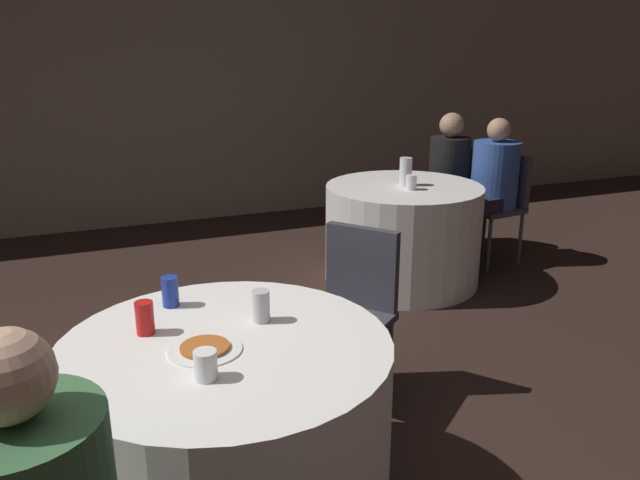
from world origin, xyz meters
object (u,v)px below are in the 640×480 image
at_px(pizza_plate_near, 205,348).
at_px(bottle_far, 406,172).
at_px(table_near, 229,434).
at_px(soda_can_silver, 261,306).
at_px(chair_far_northeast, 451,187).
at_px(chair_far_east, 501,197).
at_px(table_far, 403,234).
at_px(person_black_shirt, 445,183).
at_px(soda_can_blue, 170,292).
at_px(soda_can_red, 145,318).
at_px(chair_near_northeast, 353,299).
at_px(person_blue_shirt, 488,190).

relative_size(pizza_plate_near, bottle_far, 1.25).
height_order(table_near, soda_can_silver, soda_can_silver).
xyz_separation_m(chair_far_northeast, pizza_plate_near, (-2.67, -2.58, 0.21)).
xyz_separation_m(chair_far_northeast, chair_far_east, (0.18, -0.45, 0.00)).
relative_size(table_far, chair_far_east, 1.30).
height_order(person_black_shirt, soda_can_blue, person_black_shirt).
relative_size(soda_can_blue, bottle_far, 0.60).
bearing_deg(table_near, pizza_plate_near, -160.57).
height_order(table_near, soda_can_red, soda_can_red).
distance_m(table_far, bottle_far, 0.47).
relative_size(chair_near_northeast, chair_far_northeast, 1.00).
bearing_deg(chair_far_east, table_near, 119.33).
bearing_deg(soda_can_silver, person_black_shirt, 45.50).
height_order(table_near, chair_far_east, chair_far_east).
bearing_deg(soda_can_red, pizza_plate_near, -50.45).
bearing_deg(pizza_plate_near, table_far, 46.84).
distance_m(chair_far_northeast, person_black_shirt, 0.17).
xyz_separation_m(person_blue_shirt, pizza_plate_near, (-2.70, -2.11, 0.13)).
bearing_deg(pizza_plate_near, chair_far_east, 36.82).
xyz_separation_m(chair_near_northeast, bottle_far, (1.03, 1.35, 0.30)).
xyz_separation_m(table_near, chair_far_northeast, (2.59, 2.55, 0.17)).
bearing_deg(soda_can_blue, person_black_shirt, 38.59).
bearing_deg(soda_can_blue, chair_near_northeast, 14.25).
bearing_deg(chair_near_northeast, person_black_shirt, -81.31).
bearing_deg(soda_can_blue, table_far, 39.33).
bearing_deg(chair_near_northeast, soda_can_red, 74.71).
bearing_deg(chair_near_northeast, table_far, -75.90).
xyz_separation_m(person_blue_shirt, bottle_far, (-0.82, -0.11, 0.23)).
relative_size(table_far, person_black_shirt, 0.97).
bearing_deg(chair_near_northeast, table_near, 90.00).
xyz_separation_m(chair_far_northeast, soda_can_red, (-2.84, -2.37, 0.26)).
relative_size(chair_near_northeast, chair_far_east, 1.00).
height_order(chair_far_east, pizza_plate_near, chair_far_east).
bearing_deg(person_black_shirt, table_near, 98.62).
xyz_separation_m(table_near, bottle_far, (1.81, 1.98, 0.47)).
distance_m(chair_far_northeast, bottle_far, 1.02).
distance_m(table_near, bottle_far, 2.72).
distance_m(table_near, soda_can_red, 0.53).
bearing_deg(table_near, chair_far_east, 37.21).
height_order(table_far, chair_far_east, chair_far_east).
height_order(person_black_shirt, pizza_plate_near, person_black_shirt).
height_order(table_near, person_black_shirt, person_black_shirt).
xyz_separation_m(table_near, pizza_plate_near, (-0.07, -0.03, 0.38)).
relative_size(chair_near_northeast, soda_can_silver, 7.22).
xyz_separation_m(table_far, chair_near_northeast, (-1.02, -1.35, 0.17)).
distance_m(pizza_plate_near, soda_can_silver, 0.30).
height_order(pizza_plate_near, soda_can_blue, soda_can_blue).
bearing_deg(soda_can_blue, chair_far_northeast, 38.49).
xyz_separation_m(table_near, chair_far_east, (2.77, 2.11, 0.17)).
relative_size(person_blue_shirt, pizza_plate_near, 4.64).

